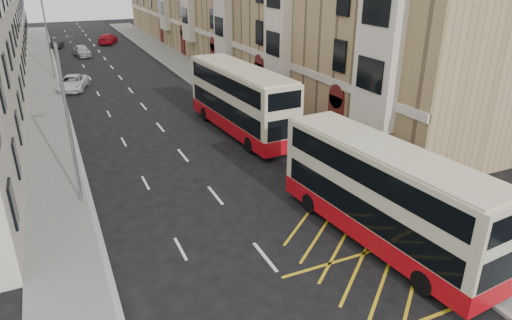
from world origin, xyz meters
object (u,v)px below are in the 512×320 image
pedestrian_near (453,245)px  pedestrian_mid (492,221)px  car_dark (57,43)px  white_van (73,83)px  street_lamp_near (68,115)px  car_red (108,39)px  pedestrian_far (355,179)px  car_silver (82,51)px  bus_shelter (512,218)px  street_lamp_far (48,34)px  double_decker_rear (240,100)px  double_decker_front (382,195)px

pedestrian_near → pedestrian_mid: pedestrian_mid is taller
car_dark → white_van: bearing=-78.7°
street_lamp_near → car_dark: 51.95m
car_red → pedestrian_far: bearing=114.6°
street_lamp_near → car_silver: (3.89, 42.67, -3.88)m
bus_shelter → street_lamp_far: (-14.69, 42.39, 2.50)m
pedestrian_far → car_red: bearing=-50.8°
bus_shelter → street_lamp_far: 44.94m
pedestrian_far → car_dark: 57.95m
bus_shelter → pedestrian_mid: size_ratio=2.31×
bus_shelter → pedestrian_far: (-1.77, 7.41, -1.18)m
bus_shelter → double_decker_rear: size_ratio=0.36×
pedestrian_far → white_van: pedestrian_far is taller
pedestrian_near → street_lamp_far: bearing=-72.0°
pedestrian_near → pedestrian_mid: 2.76m
double_decker_rear → street_lamp_far: bearing=112.1°
pedestrian_near → pedestrian_mid: (2.71, 0.50, 0.15)m
double_decker_front → car_dark: 61.52m
street_lamp_near → double_decker_rear: 13.26m
white_van → car_silver: car_silver is taller
street_lamp_near → car_dark: bearing=88.6°
double_decker_front → car_silver: 52.11m
car_dark → pedestrian_near: bearing=-68.7°
double_decker_rear → white_van: size_ratio=2.42×
pedestrian_far → white_van: 31.65m
double_decker_rear → car_dark: double_decker_rear is taller
double_decker_front → double_decker_rear: 15.36m
car_dark → double_decker_rear: bearing=-66.5°
bus_shelter → double_decker_front: (-3.34, 3.51, 0.06)m
pedestrian_mid → street_lamp_near: bearing=116.4°
white_van → car_silver: size_ratio=1.11×
double_decker_rear → car_silver: double_decker_rear is taller
pedestrian_near → car_red: size_ratio=0.30×
double_decker_front → double_decker_rear: double_decker_rear is taller
bus_shelter → double_decker_rear: (-3.34, 18.86, 0.25)m
car_red → pedestrian_mid: bearing=116.5°
pedestrian_near → pedestrian_far: bearing=-90.0°
pedestrian_mid → street_lamp_far: bearing=82.6°
double_decker_front → white_van: bearing=101.4°
street_lamp_far → street_lamp_near: bearing=-90.0°
white_van → car_dark: (-0.17, 27.29, -0.01)m
street_lamp_far → white_van: street_lamp_far is taller
car_silver → car_dark: bearing=98.8°
bus_shelter → car_silver: (-10.80, 55.06, -1.38)m
white_van → car_red: bearing=90.9°
double_decker_rear → car_red: size_ratio=2.27×
double_decker_front → car_red: bearing=87.4°
street_lamp_near → double_decker_front: (11.35, -8.89, -2.44)m
street_lamp_far → car_dark: 22.17m
car_dark → street_lamp_far: bearing=-82.3°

